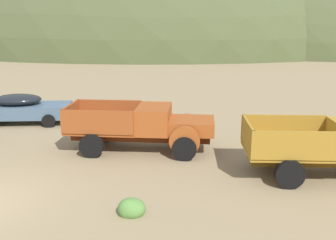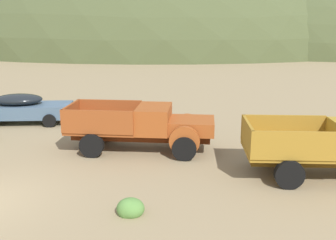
% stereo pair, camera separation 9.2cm
% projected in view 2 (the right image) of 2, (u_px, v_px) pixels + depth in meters
% --- Properties ---
extents(hill_center, '(97.38, 79.14, 45.10)m').
position_uv_depth(hill_center, '(146.00, 45.00, 86.58)').
color(hill_center, '#4C5633').
rests_on(hill_center, ground).
extents(hill_distant, '(74.83, 57.33, 35.68)m').
position_uv_depth(hill_distant, '(308.00, 48.00, 77.97)').
color(hill_distant, '#4C5633').
rests_on(hill_distant, ground).
extents(car_chalk_blue, '(5.32, 2.89, 1.57)m').
position_uv_depth(car_chalk_blue, '(27.00, 108.00, 20.37)').
color(car_chalk_blue, slate).
rests_on(car_chalk_blue, ground).
extents(truck_oxide_orange, '(6.18, 2.78, 1.91)m').
position_uv_depth(truck_oxide_orange, '(150.00, 127.00, 15.97)').
color(truck_oxide_orange, '#51220D').
rests_on(truck_oxide_orange, ground).
extents(bush_back_edge, '(0.80, 0.72, 0.61)m').
position_uv_depth(bush_back_edge, '(129.00, 209.00, 10.81)').
color(bush_back_edge, '#5B8E42').
rests_on(bush_back_edge, ground).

